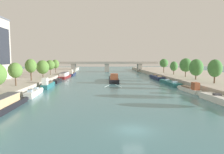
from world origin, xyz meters
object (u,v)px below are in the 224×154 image
at_px(moored_boat_right_second, 170,83).
at_px(tree_right_past_mid, 164,63).
at_px(moored_boat_left_midway, 34,92).
at_px(tree_left_distant, 31,66).
at_px(tree_left_nearest, 43,67).
at_px(tree_left_midway, 55,64).
at_px(moored_boat_left_far, 65,76).
at_px(moored_boat_right_midway, 157,77).
at_px(tree_left_far, 50,65).
at_px(tree_right_far, 215,68).
at_px(barge_midriver, 114,79).
at_px(moored_boat_left_end, 48,84).
at_px(tree_left_end_of_row, 15,70).
at_px(tree_right_distant, 196,67).
at_px(moored_boat_left_second, 57,81).
at_px(moored_boat_right_lone, 190,89).
at_px(bridge_far, 107,65).
at_px(tree_right_nearest, 186,65).
at_px(tree_right_midway, 174,66).
at_px(moored_boat_left_gap_after, 5,104).
at_px(moored_boat_left_upstream, 71,74).

relative_size(moored_boat_right_second, tree_right_past_mid, 2.27).
xyz_separation_m(moored_boat_left_midway, tree_left_distant, (-5.97, 15.76, 5.78)).
relative_size(tree_left_nearest, tree_left_midway, 0.98).
height_order(moored_boat_left_far, moored_boat_right_midway, moored_boat_left_far).
relative_size(tree_left_far, tree_left_midway, 0.98).
bearing_deg(moored_boat_right_second, tree_right_far, -54.76).
height_order(moored_boat_right_second, tree_right_past_mid, tree_right_past_mid).
distance_m(barge_midriver, moored_boat_right_second, 20.77).
height_order(tree_left_distant, tree_left_nearest, tree_left_distant).
xyz_separation_m(moored_boat_left_far, moored_boat_right_midway, (40.37, -5.59, -0.43)).
relative_size(moored_boat_right_midway, tree_left_far, 2.51).
relative_size(barge_midriver, moored_boat_right_midway, 1.11).
xyz_separation_m(moored_boat_left_end, moored_boat_right_second, (39.29, 5.29, -0.40)).
distance_m(tree_left_end_of_row, tree_right_distant, 54.23).
relative_size(moored_boat_left_second, tree_right_past_mid, 1.51).
bearing_deg(tree_right_far, tree_right_distant, 93.05).
relative_size(moored_boat_left_second, moored_boat_right_lone, 0.97).
xyz_separation_m(moored_boat_right_lone, tree_right_past_mid, (7.76, 46.06, 5.70)).
bearing_deg(tree_right_far, moored_boat_left_end, 172.06).
bearing_deg(moored_boat_right_midway, bridge_far, 113.13).
bearing_deg(moored_boat_left_second, tree_left_midway, 103.76).
height_order(tree_right_nearest, bridge_far, tree_right_nearest).
bearing_deg(tree_left_far, tree_left_distant, -91.71).
xyz_separation_m(moored_boat_right_lone, tree_right_distant, (7.96, 13.13, 4.99)).
xyz_separation_m(tree_left_midway, tree_right_midway, (53.34, -12.70, -0.70)).
xyz_separation_m(moored_boat_right_lone, tree_left_distant, (-45.18, 13.19, 5.60)).
relative_size(moored_boat_right_midway, tree_left_nearest, 2.50).
height_order(moored_boat_left_gap_after, tree_left_distant, tree_left_distant).
bearing_deg(moored_boat_right_midway, tree_left_end_of_row, -144.61).
bearing_deg(moored_boat_left_end, tree_left_nearest, 111.18).
relative_size(moored_boat_left_midway, tree_left_end_of_row, 1.73).
bearing_deg(tree_left_far, moored_boat_left_second, -64.45).
xyz_separation_m(moored_boat_right_second, tree_left_nearest, (-44.49, 8.13, 5.05)).
bearing_deg(bridge_far, tree_left_end_of_row, -107.78).
height_order(moored_boat_left_far, tree_right_nearest, tree_right_nearest).
distance_m(moored_boat_right_second, tree_right_nearest, 12.91).
bearing_deg(tree_left_far, tree_right_far, -30.45).
bearing_deg(bridge_far, moored_boat_left_end, -105.62).
bearing_deg(moored_boat_right_lone, moored_boat_right_second, 89.80).
bearing_deg(barge_midriver, tree_left_far, 159.57).
relative_size(moored_boat_left_gap_after, tree_right_far, 2.11).
bearing_deg(moored_boat_left_far, moored_boat_left_gap_after, -89.97).
bearing_deg(moored_boat_left_end, moored_boat_left_upstream, 89.58).
xyz_separation_m(tree_left_far, tree_right_past_mid, (52.31, 11.64, 0.46)).
height_order(barge_midriver, moored_boat_left_gap_after, barge_midriver).
distance_m(moored_boat_left_second, moored_boat_left_upstream, 31.53).
bearing_deg(tree_left_end_of_row, moored_boat_right_midway, 35.39).
relative_size(tree_left_end_of_row, bridge_far, 0.09).
bearing_deg(barge_midriver, moored_boat_right_lone, -53.28).
bearing_deg(tree_left_nearest, tree_right_distant, -11.01).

